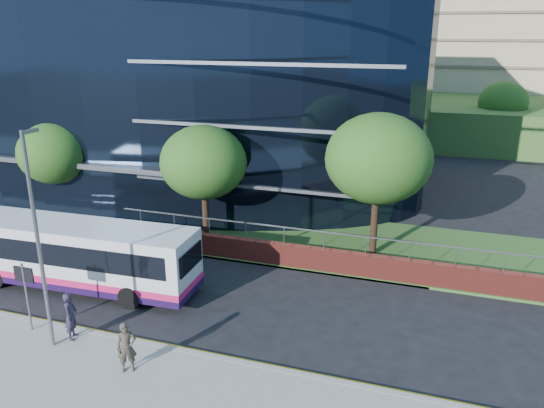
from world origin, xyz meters
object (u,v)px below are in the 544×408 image
(tree_far_c, at_px, (204,162))
(pedestrian, at_px, (71,316))
(tree_far_b, at_px, (55,153))
(tree_far_d, at_px, (378,159))
(pedestrian_b, at_px, (127,347))
(street_sign, at_px, (25,283))
(streetlight_east, at_px, (38,237))
(city_bus, at_px, (79,254))
(tree_dist_e, at_px, (503,102))

(tree_far_c, height_order, pedestrian, tree_far_c)
(tree_far_b, distance_m, tree_far_d, 19.03)
(tree_far_d, distance_m, pedestrian_b, 14.82)
(street_sign, xyz_separation_m, streetlight_east, (1.50, -0.59, 2.29))
(street_sign, height_order, pedestrian, street_sign)
(street_sign, height_order, streetlight_east, streetlight_east)
(tree_far_c, relative_size, city_bus, 0.58)
(tree_far_d, distance_m, streetlight_east, 15.77)
(tree_far_c, xyz_separation_m, tree_dist_e, (17.00, 31.00, 0.00))
(tree_dist_e, bearing_deg, tree_far_c, -118.74)
(tree_far_c, relative_size, tree_dist_e, 1.00)
(city_bus, bearing_deg, streetlight_east, -66.86)
(street_sign, bearing_deg, tree_dist_e, 64.88)
(tree_far_c, bearing_deg, tree_far_b, 177.14)
(tree_far_c, bearing_deg, city_bus, -114.95)
(tree_dist_e, bearing_deg, streetlight_east, -113.11)
(tree_dist_e, height_order, streetlight_east, streetlight_east)
(tree_far_b, bearing_deg, street_sign, -55.92)
(tree_far_b, bearing_deg, tree_far_d, 1.51)
(tree_far_c, bearing_deg, tree_far_d, 6.34)
(tree_dist_e, relative_size, pedestrian, 3.47)
(tree_far_d, relative_size, streetlight_east, 0.93)
(street_sign, distance_m, streetlight_east, 2.80)
(streetlight_east, bearing_deg, tree_far_c, 84.89)
(tree_far_c, bearing_deg, pedestrian, -93.24)
(city_bus, distance_m, pedestrian, 4.65)
(tree_far_c, height_order, tree_dist_e, same)
(tree_far_b, height_order, tree_far_c, tree_far_c)
(street_sign, height_order, tree_dist_e, tree_dist_e)
(tree_far_b, height_order, pedestrian_b, tree_far_b)
(pedestrian, bearing_deg, street_sign, 71.02)
(streetlight_east, relative_size, pedestrian_b, 4.42)
(pedestrian, bearing_deg, tree_far_d, -59.11)
(tree_far_d, bearing_deg, tree_dist_e, 75.07)
(city_bus, height_order, pedestrian_b, city_bus)
(tree_dist_e, bearing_deg, pedestrian_b, -108.76)
(tree_far_b, distance_m, pedestrian_b, 17.73)
(tree_far_c, xyz_separation_m, pedestrian, (-0.60, -10.57, -3.45))
(street_sign, height_order, tree_far_b, tree_far_b)
(tree_far_c, distance_m, tree_far_d, 9.08)
(tree_far_c, xyz_separation_m, tree_far_d, (9.00, 1.00, 0.65))
(street_sign, height_order, tree_far_d, tree_far_d)
(street_sign, bearing_deg, city_bus, 99.05)
(street_sign, bearing_deg, streetlight_east, -21.36)
(street_sign, xyz_separation_m, city_bus, (-0.62, 3.89, -0.54))
(city_bus, relative_size, pedestrian, 6.03)
(pedestrian, bearing_deg, city_bus, 13.64)
(tree_far_d, distance_m, tree_dist_e, 31.06)
(city_bus, bearing_deg, tree_far_b, 131.49)
(streetlight_east, bearing_deg, city_bus, 115.35)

